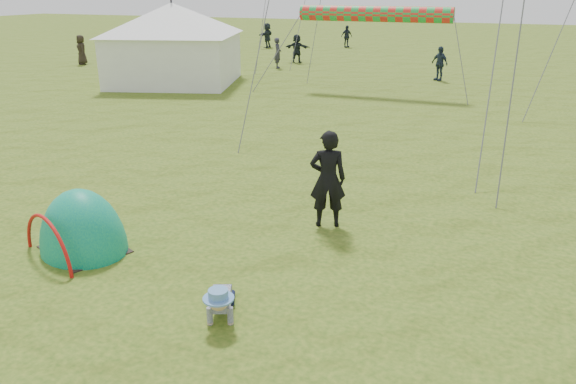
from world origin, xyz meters
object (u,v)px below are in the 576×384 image
at_px(popup_tent, 85,250).
at_px(standing_adult, 328,179).
at_px(crawling_toddler, 221,300).
at_px(event_marquee, 174,41).

distance_m(popup_tent, standing_adult, 4.50).
bearing_deg(standing_adult, crawling_toddler, 63.35).
relative_size(standing_adult, event_marquee, 0.33).
height_order(popup_tent, event_marquee, event_marquee).
xyz_separation_m(popup_tent, standing_adult, (3.58, 2.56, 0.93)).
bearing_deg(popup_tent, standing_adult, 58.54).
relative_size(crawling_toddler, event_marquee, 0.13).
bearing_deg(standing_adult, popup_tent, 14.69).
height_order(standing_adult, event_marquee, event_marquee).
bearing_deg(crawling_toddler, event_marquee, 101.70).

